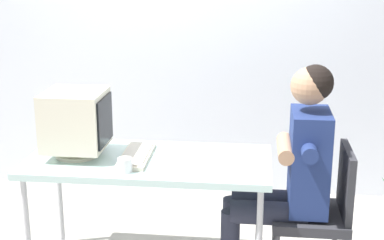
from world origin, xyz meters
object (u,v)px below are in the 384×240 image
Objects in this scene: desk at (149,166)px; office_chair at (321,208)px; crt_monitor at (76,121)px; person_seated at (290,167)px; desk_mug at (125,165)px; keyboard at (136,155)px.

desk is 1.71× the size of office_chair.
desk is 3.66× the size of crt_monitor.
office_chair is at bearing 0.00° from person_seated.
office_chair reaches higher than desk.
desk is at bearing -0.26° from crt_monitor.
crt_monitor reaches higher than desk_mug.
desk is at bearing 179.30° from person_seated.
desk is at bearing -4.40° from keyboard.
keyboard is 0.92m from person_seated.
desk_mug is at bearing -33.58° from crt_monitor.
desk is at bearing 179.43° from office_chair.
desk is 0.51m from crt_monitor.
person_seated reaches higher than crt_monitor.
person_seated is (0.84, -0.01, 0.03)m from desk.
office_chair is (1.11, -0.02, -0.28)m from keyboard.
crt_monitor reaches higher than office_chair.
person_seated reaches higher than desk_mug.
person_seated is 0.96m from desk_mug.
office_chair is 9.19× the size of desk_mug.
keyboard is 0.34× the size of person_seated.
person_seated is at bearing -1.00° from keyboard.
office_chair is at bearing -0.57° from desk.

